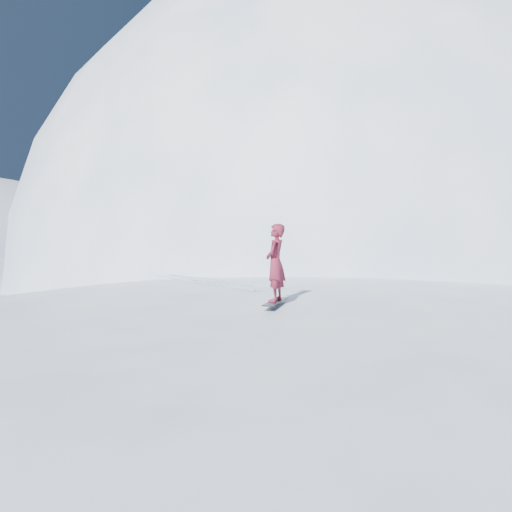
% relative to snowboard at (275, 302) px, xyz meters
% --- Properties ---
extents(ground, '(400.00, 400.00, 0.00)m').
position_rel_snowboard_xyz_m(ground, '(1.83, 0.21, -2.41)').
color(ground, white).
rests_on(ground, ground).
extents(near_ridge, '(36.00, 28.00, 4.80)m').
position_rel_snowboard_xyz_m(near_ridge, '(2.83, 3.21, -2.41)').
color(near_ridge, white).
rests_on(near_ridge, ground).
extents(summit_peak, '(60.00, 56.00, 56.00)m').
position_rel_snowboard_xyz_m(summit_peak, '(23.83, 26.21, -2.41)').
color(summit_peak, white).
rests_on(summit_peak, ground).
extents(peak_shoulder, '(28.00, 24.00, 18.00)m').
position_rel_snowboard_xyz_m(peak_shoulder, '(11.83, 20.21, -2.41)').
color(peak_shoulder, white).
rests_on(peak_shoulder, ground).
extents(wind_bumps, '(16.00, 14.40, 1.00)m').
position_rel_snowboard_xyz_m(wind_bumps, '(1.27, 2.33, -2.41)').
color(wind_bumps, white).
rests_on(wind_bumps, ground).
extents(snowboard, '(1.25, 1.18, 0.02)m').
position_rel_snowboard_xyz_m(snowboard, '(0.00, 0.00, 0.00)').
color(snowboard, black).
rests_on(snowboard, near_ridge).
extents(snowboarder, '(0.82, 0.81, 1.92)m').
position_rel_snowboard_xyz_m(snowboarder, '(0.00, 0.00, 0.97)').
color(snowboarder, maroon).
rests_on(snowboarder, snowboard).
extents(board_tracks, '(2.59, 5.94, 0.04)m').
position_rel_snowboard_xyz_m(board_tracks, '(0.54, 5.15, 0.01)').
color(board_tracks, silver).
rests_on(board_tracks, ground).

